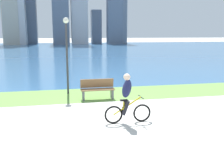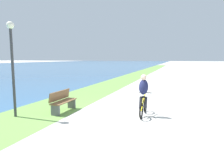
{
  "view_description": "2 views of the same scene",
  "coord_description": "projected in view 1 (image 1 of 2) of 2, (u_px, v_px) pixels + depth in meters",
  "views": [
    {
      "loc": [
        -2.12,
        -8.95,
        2.92
      ],
      "look_at": [
        -0.07,
        0.71,
        1.01
      ],
      "focal_mm": 42.41,
      "sensor_mm": 36.0,
      "label": 1
    },
    {
      "loc": [
        -7.95,
        -2.21,
        2.28
      ],
      "look_at": [
        0.03,
        0.4,
        1.23
      ],
      "focal_mm": 33.33,
      "sensor_mm": 36.0,
      "label": 2
    }
  ],
  "objects": [
    {
      "name": "bay_water_surface",
      "position": [
        68.0,
        50.0,
        47.39
      ],
      "size": [
        300.0,
        68.99,
        0.0
      ],
      "primitive_type": "cube",
      "color": "#386693",
      "rests_on": "ground"
    },
    {
      "name": "ground_plane",
      "position": [
        118.0,
        115.0,
        9.58
      ],
      "size": [
        300.0,
        300.0,
        0.0
      ],
      "primitive_type": "plane",
      "color": "#B2AFA8"
    },
    {
      "name": "lamppost_tall",
      "position": [
        67.0,
        44.0,
        12.5
      ],
      "size": [
        0.28,
        0.28,
        3.64
      ],
      "color": "#38383D",
      "rests_on": "ground"
    },
    {
      "name": "city_skyline_far_shore",
      "position": [
        46.0,
        1.0,
        68.75
      ],
      "size": [
        37.89,
        10.81,
        27.29
      ],
      "color": "#ADA899",
      "rests_on": "ground"
    },
    {
      "name": "grass_strip_bayside",
      "position": [
        102.0,
        94.0,
        12.85
      ],
      "size": [
        120.0,
        2.92,
        0.01
      ],
      "primitive_type": "cube",
      "color": "#6B9947",
      "rests_on": "ground"
    },
    {
      "name": "cyclist_lead",
      "position": [
        127.0,
        98.0,
        8.6
      ],
      "size": [
        1.57,
        0.52,
        1.64
      ],
      "color": "black",
      "rests_on": "ground"
    },
    {
      "name": "bench_near_path",
      "position": [
        98.0,
        89.0,
        11.82
      ],
      "size": [
        1.5,
        0.47,
        0.9
      ],
      "color": "brown",
      "rests_on": "ground"
    }
  ]
}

